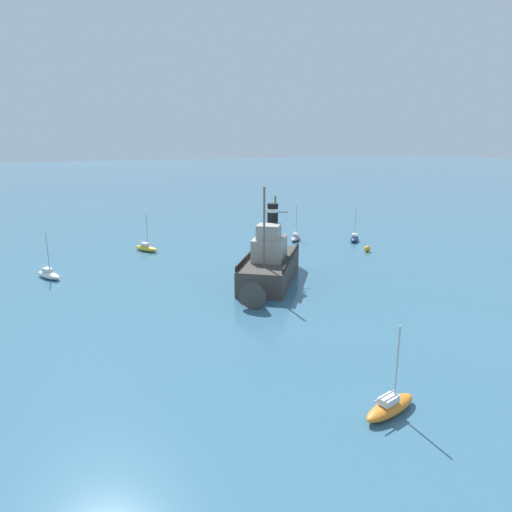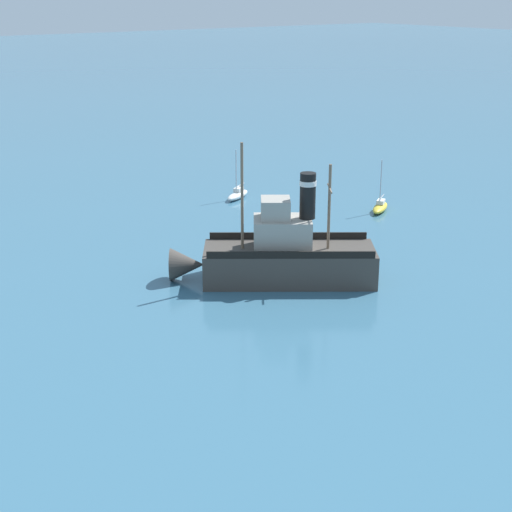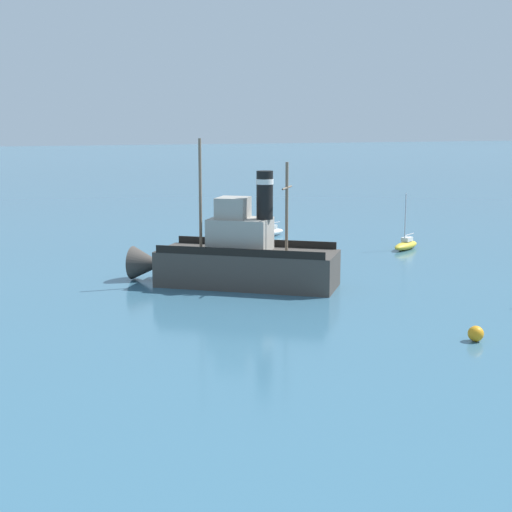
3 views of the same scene
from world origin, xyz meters
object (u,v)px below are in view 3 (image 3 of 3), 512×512
mooring_buoy (476,334)px  sailboat_yellow (406,245)px  old_tugboat (239,259)px  sailboat_white (270,232)px

mooring_buoy → sailboat_yellow: bearing=-24.6°
old_tugboat → sailboat_yellow: 20.64m
old_tugboat → sailboat_white: 23.05m
old_tugboat → sailboat_yellow: bearing=-64.5°
sailboat_yellow → mooring_buoy: (-26.07, 11.92, -0.02)m
sailboat_white → mooring_buoy: 37.85m
old_tugboat → mooring_buoy: 18.49m
sailboat_white → mooring_buoy: (-37.65, 3.86, -0.02)m
old_tugboat → mooring_buoy: (-17.19, -6.67, -1.43)m
old_tugboat → mooring_buoy: size_ratio=16.90×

